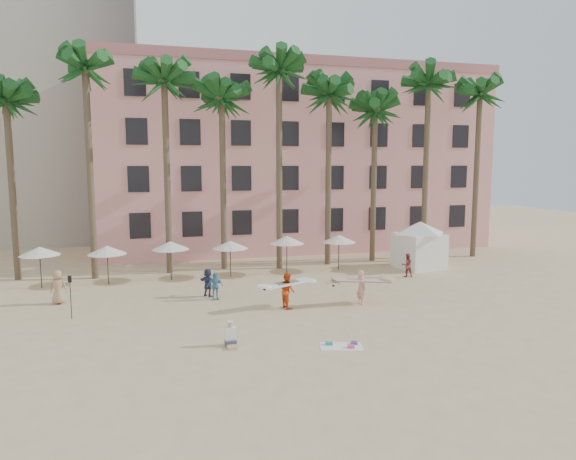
# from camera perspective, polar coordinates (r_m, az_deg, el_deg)

# --- Properties ---
(ground) EXTENTS (120.00, 120.00, 0.00)m
(ground) POSITION_cam_1_polar(r_m,az_deg,el_deg) (24.26, 0.69, -11.31)
(ground) COLOR #D1B789
(ground) RESTS_ON ground
(pink_hotel) EXTENTS (35.00, 14.00, 16.00)m
(pink_hotel) POSITION_cam_1_polar(r_m,az_deg,el_deg) (49.90, 0.21, 7.64)
(pink_hotel) COLOR #E4968B
(pink_hotel) RESTS_ON ground
(palm_row) EXTENTS (44.40, 5.40, 16.30)m
(palm_row) POSITION_cam_1_polar(r_m,az_deg,el_deg) (38.07, -4.96, 15.20)
(palm_row) COLOR brown
(palm_row) RESTS_ON ground
(umbrella_row) EXTENTS (22.50, 2.70, 2.73)m
(umbrella_row) POSITION_cam_1_polar(r_m,az_deg,el_deg) (35.17, -9.66, -1.63)
(umbrella_row) COLOR #332B23
(umbrella_row) RESTS_ON ground
(cabana) EXTENTS (5.15, 5.15, 3.50)m
(cabana) POSITION_cam_1_polar(r_m,az_deg,el_deg) (39.51, 14.39, -1.16)
(cabana) COLOR white
(cabana) RESTS_ON ground
(beach_towel) EXTENTS (2.00, 1.44, 0.14)m
(beach_towel) POSITION_cam_1_polar(r_m,az_deg,el_deg) (22.64, 6.04, -12.66)
(beach_towel) COLOR white
(beach_towel) RESTS_ON ground
(carrier_yellow) EXTENTS (3.34, 0.84, 1.92)m
(carrier_yellow) POSITION_cam_1_polar(r_m,az_deg,el_deg) (28.90, 8.13, -6.10)
(carrier_yellow) COLOR #DE917D
(carrier_yellow) RESTS_ON ground
(carrier_white) EXTENTS (2.85, 1.33, 1.94)m
(carrier_white) POSITION_cam_1_polar(r_m,az_deg,el_deg) (27.90, -0.07, -6.62)
(carrier_white) COLOR #DB4717
(carrier_white) RESTS_ON ground
(beachgoers) EXTENTS (23.07, 3.17, 1.91)m
(beachgoers) POSITION_cam_1_polar(r_m,az_deg,el_deg) (31.09, -7.89, -5.53)
(beachgoers) COLOR #303655
(beachgoers) RESTS_ON ground
(paddle) EXTENTS (0.18, 0.04, 2.23)m
(paddle) POSITION_cam_1_polar(r_m,az_deg,el_deg) (28.07, -23.03, -6.32)
(paddle) COLOR black
(paddle) RESTS_ON ground
(seated_man) EXTENTS (0.47, 0.82, 1.06)m
(seated_man) POSITION_cam_1_polar(r_m,az_deg,el_deg) (22.61, -6.39, -11.79)
(seated_man) COLOR #3F3F4C
(seated_man) RESTS_ON ground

